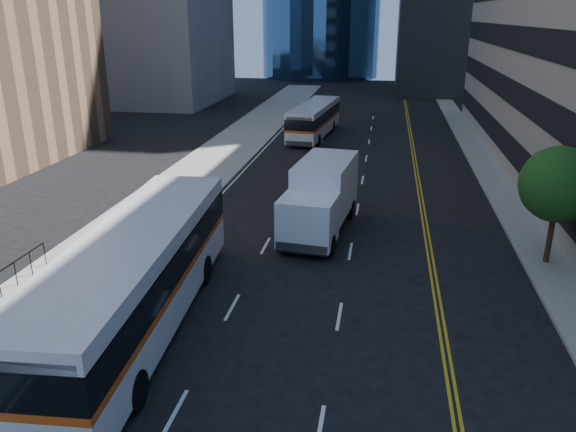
% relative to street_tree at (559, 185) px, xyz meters
% --- Properties ---
extents(ground, '(160.00, 160.00, 0.00)m').
position_rel_street_tree_xyz_m(ground, '(-9.00, -8.00, -3.64)').
color(ground, black).
rests_on(ground, ground).
extents(sidewalk_west, '(5.00, 90.00, 0.15)m').
position_rel_street_tree_xyz_m(sidewalk_west, '(-19.50, 17.00, -3.57)').
color(sidewalk_west, gray).
rests_on(sidewalk_west, ground).
extents(sidewalk_east, '(2.00, 90.00, 0.15)m').
position_rel_street_tree_xyz_m(sidewalk_east, '(-0.00, 17.00, -3.57)').
color(sidewalk_east, gray).
rests_on(sidewalk_east, ground).
extents(street_tree, '(3.20, 3.20, 5.10)m').
position_rel_street_tree_xyz_m(street_tree, '(0.00, 0.00, 0.00)').
color(street_tree, '#332114').
rests_on(street_tree, sidewalk_east).
extents(bus_front, '(3.92, 13.95, 3.55)m').
position_rel_street_tree_xyz_m(bus_front, '(-15.25, -7.95, -1.70)').
color(bus_front, silver).
rests_on(bus_front, ground).
extents(bus_rear, '(3.50, 11.33, 2.87)m').
position_rel_street_tree_xyz_m(bus_rear, '(-13.43, 25.37, -2.07)').
color(bus_rear, silver).
rests_on(bus_rear, ground).
extents(box_truck, '(3.26, 7.46, 3.46)m').
position_rel_street_tree_xyz_m(box_truck, '(-10.17, 2.29, -1.82)').
color(box_truck, white).
rests_on(box_truck, ground).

